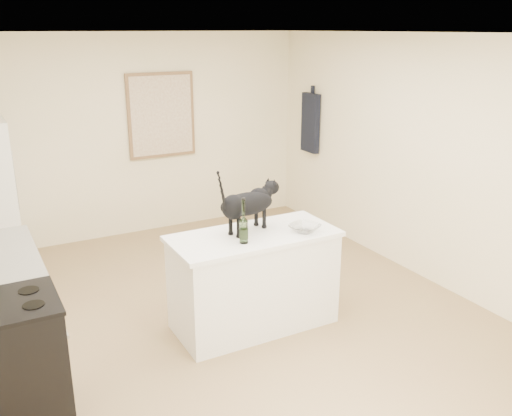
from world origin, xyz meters
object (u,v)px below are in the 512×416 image
(stove, at_px, (18,364))
(black_cat, at_px, (247,207))
(glass_bowl, at_px, (305,228))
(wine_bottle, at_px, (244,223))

(stove, relative_size, black_cat, 1.36)
(black_cat, xyz_separation_m, glass_bowl, (0.46, -0.25, -0.20))
(stove, bearing_deg, glass_bowl, 5.40)
(stove, distance_m, wine_bottle, 1.99)
(black_cat, bearing_deg, glass_bowl, -47.20)
(wine_bottle, distance_m, glass_bowl, 0.62)
(stove, height_order, wine_bottle, wine_bottle)
(wine_bottle, xyz_separation_m, glass_bowl, (0.61, -0.02, -0.14))
(stove, distance_m, glass_bowl, 2.54)
(wine_bottle, relative_size, glass_bowl, 1.32)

